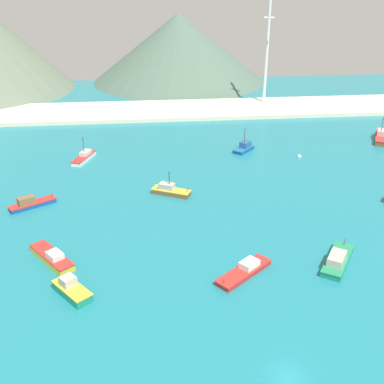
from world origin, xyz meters
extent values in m
cube|color=teal|center=(0.00, 30.00, -0.25)|extent=(260.00, 280.00, 0.50)
cube|color=#198466|center=(-27.81, 18.43, 0.63)|extent=(6.60, 7.26, 1.25)
cube|color=gold|center=(-27.81, 18.43, 1.35)|extent=(6.73, 7.41, 0.20)
cube|color=#B2ADA3|center=(-28.36, 19.12, 2.14)|extent=(2.89, 2.88, 1.38)
cube|color=#14478C|center=(-39.67, 48.97, 0.38)|extent=(9.17, 6.87, 0.77)
cube|color=red|center=(-39.67, 48.97, 0.87)|extent=(9.35, 7.01, 0.20)
cube|color=brown|center=(-40.66, 48.36, 1.71)|extent=(3.72, 3.21, 1.48)
cylinder|color=#4C3823|center=(-36.10, 51.16, 1.30)|extent=(0.47, 0.35, 1.05)
cube|color=#14478C|center=(9.97, 76.65, 0.37)|extent=(6.54, 6.78, 0.73)
cube|color=#1E669E|center=(9.97, 76.65, 0.83)|extent=(6.67, 6.92, 0.20)
cube|color=#28568C|center=(10.53, 77.26, 1.68)|extent=(3.56, 3.61, 1.49)
cylinder|color=#4C3823|center=(10.13, 76.82, 4.34)|extent=(0.17, 0.17, 3.82)
cube|color=silver|center=(-31.92, 74.18, 0.46)|extent=(5.56, 9.61, 0.92)
cube|color=red|center=(-31.92, 74.18, 1.02)|extent=(5.67, 9.80, 0.20)
cube|color=beige|center=(-31.52, 75.27, 1.60)|extent=(2.97, 3.92, 0.96)
cylinder|color=#4C3823|center=(-33.36, 70.24, 1.57)|extent=(0.30, 0.56, 1.26)
cylinder|color=#4C3823|center=(-31.76, 74.62, 4.06)|extent=(0.17, 0.17, 3.96)
cube|color=red|center=(-1.20, 21.04, 0.35)|extent=(10.10, 9.04, 0.71)
cube|color=red|center=(-1.20, 21.04, 0.81)|extent=(10.30, 9.22, 0.20)
cube|color=silver|center=(-0.16, 21.90, 1.41)|extent=(3.74, 3.61, 1.01)
cylinder|color=#4C3823|center=(-4.93, 17.95, 1.20)|extent=(0.42, 0.38, 0.97)
cube|color=#198466|center=(14.93, 22.57, 0.47)|extent=(8.45, 10.43, 0.95)
cube|color=#238C5B|center=(14.93, 22.57, 1.05)|extent=(8.62, 10.64, 0.20)
cube|color=#B2ADA3|center=(14.21, 21.49, 1.81)|extent=(4.37, 4.89, 1.33)
cylinder|color=#4C3823|center=(17.55, 26.47, 1.61)|extent=(0.42, 0.54, 1.29)
cube|color=brown|center=(-10.94, 51.91, 0.47)|extent=(8.59, 6.06, 0.94)
cube|color=gold|center=(-10.94, 51.91, 1.04)|extent=(8.77, 6.18, 0.20)
cube|color=#B2ADA3|center=(-11.87, 52.37, 1.77)|extent=(3.74, 3.19, 1.25)
cylinder|color=#4C3823|center=(-7.60, 50.24, 1.60)|extent=(0.56, 0.36, 1.28)
cylinder|color=#4C3823|center=(-11.29, 52.09, 3.85)|extent=(0.19, 0.19, 2.92)
cube|color=brown|center=(50.20, 81.08, 0.63)|extent=(7.00, 10.76, 1.26)
cube|color=red|center=(50.20, 81.08, 1.36)|extent=(7.14, 10.98, 0.20)
cube|color=#B2ADA3|center=(50.78, 82.28, 2.14)|extent=(3.47, 4.40, 1.35)
cylinder|color=#4C3823|center=(50.44, 81.57, 4.79)|extent=(0.19, 0.19, 3.94)
cube|color=gold|center=(-32.37, 28.08, 0.57)|extent=(8.48, 9.93, 1.13)
cube|color=red|center=(-32.37, 28.08, 1.23)|extent=(8.65, 10.13, 0.20)
cube|color=silver|center=(-31.58, 27.05, 1.81)|extent=(3.29, 3.42, 0.95)
sphere|color=silver|center=(23.49, 70.73, 0.19)|extent=(1.08, 1.08, 1.08)
cube|color=beige|center=(0.00, 116.62, 0.60)|extent=(247.00, 23.30, 1.20)
cone|color=#4C6656|center=(-0.72, 165.54, 13.90)|extent=(73.19, 73.19, 27.80)
cylinder|color=silver|center=(26.45, 122.55, 18.00)|extent=(1.06, 1.06, 35.99)
cylinder|color=silver|center=(26.45, 122.55, 29.51)|extent=(3.60, 0.53, 0.53)
cylinder|color=silver|center=(26.45, 122.55, 22.32)|extent=(0.53, 2.88, 0.53)
camera|label=1|loc=(-15.71, -40.45, 44.47)|focal=44.20mm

